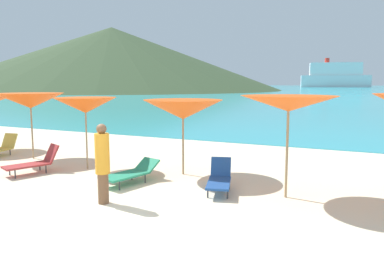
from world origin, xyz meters
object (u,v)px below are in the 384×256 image
at_px(lounge_chair_4, 131,172).
at_px(lounge_chair_5, 219,178).
at_px(umbrella_5, 289,104).
at_px(lounge_chair_7, 34,162).
at_px(umbrella_2, 30,101).
at_px(umbrella_4, 183,110).
at_px(cruise_ship, 335,76).
at_px(umbrella_3, 85,105).
at_px(beachgoer_0, 102,161).

relative_size(lounge_chair_4, lounge_chair_5, 1.17).
relative_size(umbrella_5, lounge_chair_7, 1.47).
xyz_separation_m(umbrella_2, lounge_chair_4, (4.81, -1.17, -1.70)).
distance_m(umbrella_5, lounge_chair_7, 7.22).
bearing_deg(umbrella_4, umbrella_5, -16.58).
xyz_separation_m(lounge_chair_7, cruise_ship, (-6.85, 250.78, 6.81)).
relative_size(umbrella_3, beachgoer_0, 1.25).
bearing_deg(umbrella_2, umbrella_4, 2.28).
xyz_separation_m(umbrella_4, lounge_chair_4, (-0.82, -1.40, -1.56)).
relative_size(umbrella_5, lounge_chair_5, 1.57).
bearing_deg(beachgoer_0, umbrella_5, -129.36).
xyz_separation_m(beachgoer_0, cruise_ship, (-10.33, 252.06, 6.22)).
bearing_deg(lounge_chair_5, beachgoer_0, -152.57).
bearing_deg(umbrella_2, lounge_chair_4, -13.74).
distance_m(beachgoer_0, cruise_ship, 252.35).
relative_size(umbrella_4, cruise_ship, 0.05).
bearing_deg(umbrella_5, beachgoer_0, -149.29).
relative_size(umbrella_5, lounge_chair_4, 1.35).
bearing_deg(lounge_chair_5, umbrella_5, -9.07).
bearing_deg(lounge_chair_7, beachgoer_0, 1.87).
xyz_separation_m(lounge_chair_4, cruise_ship, (-9.96, 250.49, 6.86)).
relative_size(lounge_chair_5, lounge_chair_7, 0.93).
bearing_deg(umbrella_5, umbrella_2, 175.52).
bearing_deg(beachgoer_0, umbrella_4, -78.64).
relative_size(umbrella_4, lounge_chair_5, 1.55).
bearing_deg(umbrella_4, lounge_chair_5, -36.10).
xyz_separation_m(umbrella_2, lounge_chair_7, (1.70, -1.47, -1.65)).
bearing_deg(lounge_chair_5, umbrella_3, 157.33).
distance_m(umbrella_5, lounge_chair_4, 4.29).
height_order(umbrella_4, beachgoer_0, umbrella_4).
height_order(umbrella_2, umbrella_5, umbrella_5).
distance_m(umbrella_2, beachgoer_0, 5.95).
bearing_deg(cruise_ship, lounge_chair_5, -98.66).
bearing_deg(cruise_ship, umbrella_2, -100.29).
bearing_deg(umbrella_4, umbrella_3, -168.30).
bearing_deg(umbrella_2, lounge_chair_5, -6.99).
height_order(umbrella_4, lounge_chair_4, umbrella_4).
relative_size(umbrella_2, umbrella_3, 1.04).
relative_size(umbrella_4, umbrella_5, 0.99).
relative_size(lounge_chair_4, beachgoer_0, 0.99).
distance_m(umbrella_3, cruise_ship, 249.88).
bearing_deg(umbrella_2, cruise_ship, 91.18).
height_order(umbrella_3, umbrella_4, umbrella_3).
xyz_separation_m(umbrella_2, umbrella_4, (5.62, 0.22, -0.14)).
relative_size(umbrella_2, beachgoer_0, 1.30).
relative_size(umbrella_3, umbrella_5, 0.94).
height_order(umbrella_2, umbrella_4, umbrella_2).
bearing_deg(beachgoer_0, lounge_chair_4, -56.87).
height_order(umbrella_5, beachgoer_0, umbrella_5).
xyz_separation_m(umbrella_5, beachgoer_0, (-3.48, -2.07, -1.20)).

